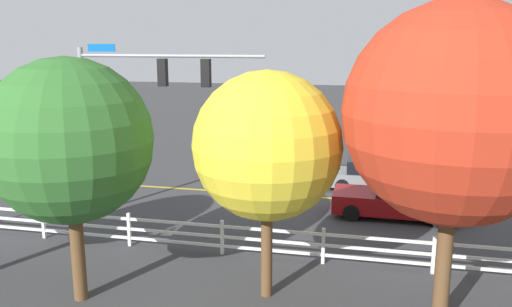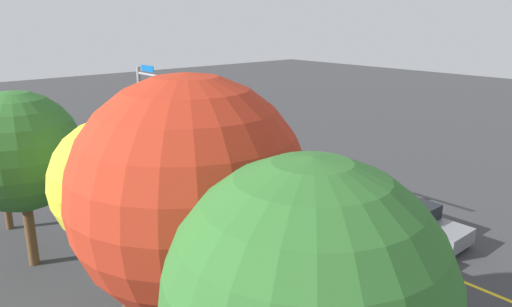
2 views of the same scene
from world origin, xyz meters
name	(u,v)px [view 2 (image 2 of 2)]	position (x,y,z in m)	size (l,w,h in m)	color
ground_plane	(298,214)	(0.00, 0.00, 0.00)	(120.00, 120.00, 0.00)	#38383A
lane_center_stripe	(369,243)	(-4.00, 0.00, 0.00)	(28.00, 0.16, 0.01)	gold
signal_assembly	(164,112)	(4.43, 4.20, 4.69)	(7.20, 0.38, 6.66)	gray
car_0	(408,219)	(-4.59, -1.83, 0.70)	(4.71, 1.92, 1.43)	slate
car_1	(368,254)	(-5.33, 1.93, 0.68)	(4.77, 2.09, 1.40)	maroon
white_rail_fence	(214,280)	(-3.00, 6.99, 0.60)	(26.10, 0.10, 1.15)	white
tree_0	(308,300)	(-10.14, 10.40, 4.78)	(4.35, 4.35, 6.97)	brown
tree_1	(190,194)	(-6.15, 9.79, 5.15)	(5.15, 5.15, 7.73)	brown
tree_2	(117,183)	(-1.71, 9.41, 4.14)	(3.87, 3.87, 6.08)	brown
tree_3	(19,152)	(3.10, 10.71, 4.30)	(4.22, 4.22, 6.43)	brown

